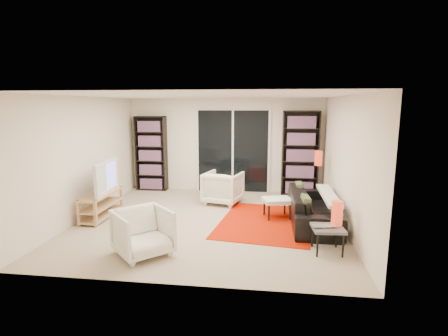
{
  "coord_description": "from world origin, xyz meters",
  "views": [
    {
      "loc": [
        1.13,
        -6.45,
        2.23
      ],
      "look_at": [
        0.25,
        0.3,
        1.0
      ],
      "focal_mm": 28.0,
      "sensor_mm": 36.0,
      "label": 1
    }
  ],
  "objects_px": {
    "bookshelf_right": "(300,153)",
    "armchair_front": "(143,232)",
    "side_table": "(328,230)",
    "bookshelf_left": "(151,153)",
    "ottoman": "(277,201)",
    "tv_stand": "(102,204)",
    "floor_lamp": "(318,164)",
    "armchair_back": "(223,188)",
    "sofa": "(313,208)"
  },
  "relations": [
    {
      "from": "bookshelf_left",
      "to": "side_table",
      "type": "xyz_separation_m",
      "value": [
        4.0,
        -3.56,
        -0.62
      ]
    },
    {
      "from": "sofa",
      "to": "ottoman",
      "type": "xyz_separation_m",
      "value": [
        -0.67,
        0.24,
        0.04
      ]
    },
    {
      "from": "armchair_back",
      "to": "armchair_front",
      "type": "relative_size",
      "value": 1.04
    },
    {
      "from": "floor_lamp",
      "to": "armchair_back",
      "type": "bearing_deg",
      "value": -175.23
    },
    {
      "from": "bookshelf_left",
      "to": "armchair_front",
      "type": "relative_size",
      "value": 2.52
    },
    {
      "from": "armchair_back",
      "to": "ottoman",
      "type": "xyz_separation_m",
      "value": [
        1.21,
        -0.93,
        -0.02
      ]
    },
    {
      "from": "armchair_front",
      "to": "side_table",
      "type": "height_order",
      "value": "armchair_front"
    },
    {
      "from": "tv_stand",
      "to": "armchair_front",
      "type": "xyz_separation_m",
      "value": [
        1.47,
        -1.63,
        0.09
      ]
    },
    {
      "from": "sofa",
      "to": "ottoman",
      "type": "distance_m",
      "value": 0.72
    },
    {
      "from": "bookshelf_right",
      "to": "tv_stand",
      "type": "bearing_deg",
      "value": -149.69
    },
    {
      "from": "armchair_front",
      "to": "floor_lamp",
      "type": "distance_m",
      "value": 4.34
    },
    {
      "from": "ottoman",
      "to": "tv_stand",
      "type": "bearing_deg",
      "value": -173.39
    },
    {
      "from": "floor_lamp",
      "to": "tv_stand",
      "type": "bearing_deg",
      "value": -161.13
    },
    {
      "from": "armchair_front",
      "to": "ottoman",
      "type": "bearing_deg",
      "value": 1.1
    },
    {
      "from": "tv_stand",
      "to": "floor_lamp",
      "type": "bearing_deg",
      "value": 18.87
    },
    {
      "from": "sofa",
      "to": "floor_lamp",
      "type": "relative_size",
      "value": 1.71
    },
    {
      "from": "bookshelf_left",
      "to": "ottoman",
      "type": "relative_size",
      "value": 3.05
    },
    {
      "from": "sofa",
      "to": "ottoman",
      "type": "height_order",
      "value": "sofa"
    },
    {
      "from": "bookshelf_right",
      "to": "floor_lamp",
      "type": "xyz_separation_m",
      "value": [
        0.33,
        -0.88,
        -0.13
      ]
    },
    {
      "from": "tv_stand",
      "to": "ottoman",
      "type": "distance_m",
      "value": 3.53
    },
    {
      "from": "bookshelf_left",
      "to": "side_table",
      "type": "height_order",
      "value": "bookshelf_left"
    },
    {
      "from": "bookshelf_left",
      "to": "side_table",
      "type": "relative_size",
      "value": 3.89
    },
    {
      "from": "armchair_back",
      "to": "ottoman",
      "type": "relative_size",
      "value": 1.26
    },
    {
      "from": "tv_stand",
      "to": "sofa",
      "type": "height_order",
      "value": "sofa"
    },
    {
      "from": "armchair_back",
      "to": "side_table",
      "type": "relative_size",
      "value": 1.61
    },
    {
      "from": "bookshelf_left",
      "to": "sofa",
      "type": "height_order",
      "value": "bookshelf_left"
    },
    {
      "from": "sofa",
      "to": "armchair_front",
      "type": "distance_m",
      "value": 3.24
    },
    {
      "from": "armchair_back",
      "to": "tv_stand",
      "type": "bearing_deg",
      "value": 44.45
    },
    {
      "from": "bookshelf_left",
      "to": "sofa",
      "type": "xyz_separation_m",
      "value": [
        3.94,
        -2.22,
        -0.67
      ]
    },
    {
      "from": "bookshelf_right",
      "to": "sofa",
      "type": "distance_m",
      "value": 2.35
    },
    {
      "from": "bookshelf_left",
      "to": "armchair_back",
      "type": "height_order",
      "value": "bookshelf_left"
    },
    {
      "from": "ottoman",
      "to": "side_table",
      "type": "relative_size",
      "value": 1.28
    },
    {
      "from": "tv_stand",
      "to": "sofa",
      "type": "distance_m",
      "value": 4.18
    },
    {
      "from": "ottoman",
      "to": "side_table",
      "type": "xyz_separation_m",
      "value": [
        0.73,
        -1.57,
        0.01
      ]
    },
    {
      "from": "tv_stand",
      "to": "sofa",
      "type": "bearing_deg",
      "value": 2.27
    },
    {
      "from": "armchair_front",
      "to": "tv_stand",
      "type": "bearing_deg",
      "value": 88.2
    },
    {
      "from": "side_table",
      "to": "armchair_back",
      "type": "bearing_deg",
      "value": 127.91
    },
    {
      "from": "bookshelf_left",
      "to": "bookshelf_right",
      "type": "xyz_separation_m",
      "value": [
        3.85,
        -0.0,
        0.07
      ]
    },
    {
      "from": "sofa",
      "to": "side_table",
      "type": "height_order",
      "value": "sofa"
    },
    {
      "from": "ottoman",
      "to": "side_table",
      "type": "distance_m",
      "value": 1.73
    },
    {
      "from": "sofa",
      "to": "bookshelf_right",
      "type": "bearing_deg",
      "value": 2.11
    },
    {
      "from": "bookshelf_right",
      "to": "armchair_front",
      "type": "height_order",
      "value": "bookshelf_right"
    },
    {
      "from": "bookshelf_left",
      "to": "ottoman",
      "type": "bearing_deg",
      "value": -31.29
    },
    {
      "from": "bookshelf_left",
      "to": "side_table",
      "type": "bearing_deg",
      "value": -41.67
    },
    {
      "from": "floor_lamp",
      "to": "sofa",
      "type": "bearing_deg",
      "value": -100.14
    },
    {
      "from": "ottoman",
      "to": "floor_lamp",
      "type": "xyz_separation_m",
      "value": [
        0.91,
        1.1,
        0.58
      ]
    },
    {
      "from": "armchair_back",
      "to": "armchair_front",
      "type": "bearing_deg",
      "value": 88.81
    },
    {
      "from": "bookshelf_left",
      "to": "tv_stand",
      "type": "relative_size",
      "value": 1.59
    },
    {
      "from": "bookshelf_right",
      "to": "side_table",
      "type": "xyz_separation_m",
      "value": [
        0.15,
        -3.56,
        -0.7
      ]
    },
    {
      "from": "bookshelf_right",
      "to": "floor_lamp",
      "type": "bearing_deg",
      "value": -69.65
    }
  ]
}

